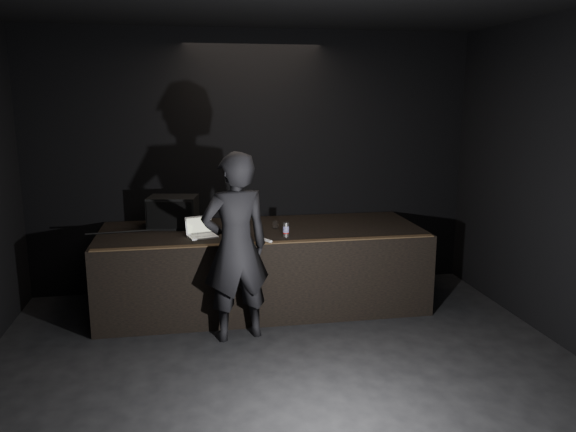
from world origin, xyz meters
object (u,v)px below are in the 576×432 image
(stage_riser, at_px, (262,267))
(laptop, at_px, (201,231))
(person, at_px, (236,247))
(stage_monitor, at_px, (173,212))
(beer_can, at_px, (286,230))

(stage_riser, distance_m, laptop, 0.97)
(person, bearing_deg, stage_monitor, -75.12)
(laptop, height_order, person, person)
(person, bearing_deg, beer_can, -156.17)
(stage_riser, height_order, person, person)
(stage_riser, relative_size, stage_monitor, 6.05)
(beer_can, bearing_deg, stage_monitor, 151.00)
(laptop, distance_m, beer_can, 1.01)
(beer_can, xyz_separation_m, person, (-0.64, -0.50, -0.05))
(stage_monitor, bearing_deg, person, -50.26)
(stage_riser, relative_size, person, 1.93)
(stage_monitor, xyz_separation_m, laptop, (0.33, -0.52, -0.14))
(stage_monitor, bearing_deg, laptop, -46.89)
(laptop, bearing_deg, stage_riser, 1.28)
(stage_monitor, distance_m, beer_can, 1.52)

